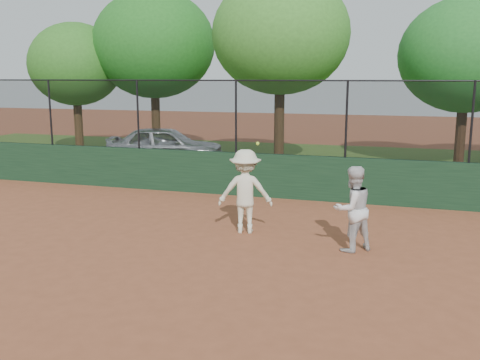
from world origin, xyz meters
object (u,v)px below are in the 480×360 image
(parked_car, at_px, (165,146))
(tree_3, at_px, (467,55))
(player_main, at_px, (245,191))
(tree_1, at_px, (154,45))
(tree_2, at_px, (280,35))
(tree_0, at_px, (75,65))
(player_second, at_px, (352,209))

(parked_car, relative_size, tree_3, 0.72)
(player_main, distance_m, tree_3, 11.51)
(tree_3, bearing_deg, tree_1, -178.99)
(tree_3, bearing_deg, tree_2, -164.24)
(parked_car, distance_m, tree_3, 11.18)
(player_main, bearing_deg, tree_2, 98.24)
(tree_0, distance_m, tree_2, 8.96)
(parked_car, relative_size, player_second, 2.64)
(player_second, distance_m, tree_3, 11.26)
(player_second, height_order, tree_1, tree_1)
(parked_car, relative_size, tree_2, 0.64)
(parked_car, xyz_separation_m, tree_3, (10.44, 2.29, 3.27))
(player_main, xyz_separation_m, tree_1, (-6.80, 9.67, 3.66))
(tree_0, relative_size, tree_3, 0.91)
(player_second, bearing_deg, parked_car, -87.33)
(parked_car, bearing_deg, tree_0, 57.61)
(tree_0, bearing_deg, player_second, -37.66)
(player_second, distance_m, tree_0, 15.86)
(tree_3, bearing_deg, player_second, -104.72)
(player_second, bearing_deg, tree_2, -108.93)
(tree_1, relative_size, tree_3, 1.12)
(tree_1, relative_size, tree_2, 0.99)
(player_main, bearing_deg, parked_car, 125.48)
(player_second, xyz_separation_m, tree_2, (-3.47, 8.70, 3.90))
(player_second, relative_size, player_main, 0.83)
(tree_0, xyz_separation_m, tree_3, (15.08, 0.92, 0.24))
(player_second, height_order, tree_2, tree_2)
(parked_car, bearing_deg, tree_2, -98.75)
(player_second, relative_size, tree_3, 0.27)
(player_main, relative_size, tree_0, 0.36)
(tree_2, bearing_deg, parked_car, -172.76)
(player_second, height_order, tree_0, tree_0)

